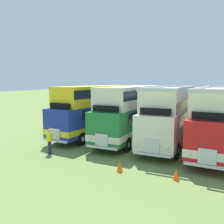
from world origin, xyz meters
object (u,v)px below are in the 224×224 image
bus_second_in_row (131,110)px  bus_third_in_row (171,114)px  bus_fourth_in_row (218,117)px  marshal_person (50,141)px  bus_first_in_row (96,108)px  cone_far_end (120,166)px  cone_near_end (176,174)px

bus_second_in_row → bus_third_in_row: bus_third_in_row is taller
bus_fourth_in_row → marshal_person: bearing=-147.2°
marshal_person → bus_third_in_row: bearing=45.1°
bus_second_in_row → marshal_person: (-3.12, -6.70, -1.59)m
bus_first_in_row → cone_far_end: bus_first_in_row is taller
bus_first_in_row → cone_far_end: bearing=-50.9°
bus_second_in_row → marshal_person: bus_second_in_row is taller
bus_first_in_row → cone_near_end: bus_first_in_row is taller
bus_second_in_row → bus_third_in_row: 3.43m
bus_fourth_in_row → cone_far_end: size_ratio=17.63×
bus_second_in_row → cone_near_end: size_ratio=18.71×
bus_fourth_in_row → cone_near_end: bearing=-100.9°
bus_first_in_row → marshal_person: bus_first_in_row is taller
bus_fourth_in_row → bus_third_in_row: bearing=177.9°
bus_fourth_in_row → marshal_person: 11.97m
bus_third_in_row → cone_far_end: size_ratio=16.29×
bus_first_in_row → cone_far_end: (5.94, -7.32, -2.14)m
bus_third_in_row → cone_near_end: bearing=-73.4°
bus_first_in_row → marshal_person: bearing=-87.5°
bus_second_in_row → bus_fourth_in_row: size_ratio=0.95×
bus_third_in_row → bus_fourth_in_row: bearing=-2.1°
bus_second_in_row → bus_third_in_row: size_ratio=1.03×
bus_third_in_row → bus_fourth_in_row: size_ratio=0.92×
bus_first_in_row → cone_near_end: bearing=-38.2°
marshal_person → cone_near_end: bearing=-3.2°
bus_first_in_row → bus_fourth_in_row: 10.27m
cone_near_end → cone_far_end: cone_far_end is taller
bus_first_in_row → bus_third_in_row: 6.84m
bus_third_in_row → cone_far_end: bus_third_in_row is taller
bus_fourth_in_row → bus_first_in_row: bearing=179.4°
cone_near_end → bus_fourth_in_row: bearing=79.1°
bus_third_in_row → marshal_person: (-6.55, -6.56, -1.47)m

